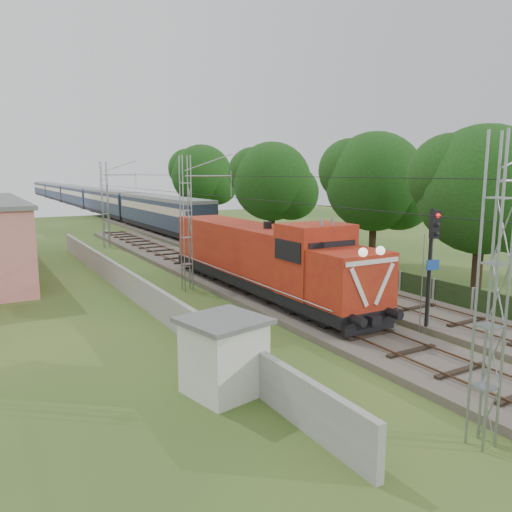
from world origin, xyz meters
TOP-DOWN VIEW (x-y plane):
  - ground at (0.00, 0.00)m, footprint 140.00×140.00m
  - track_main at (0.00, 7.00)m, footprint 4.20×70.00m
  - track_side at (5.00, 20.00)m, footprint 4.20×80.00m
  - catenary at (-2.95, 12.00)m, footprint 3.31×70.00m
  - boundary_wall at (-6.50, 12.00)m, footprint 0.25×40.00m
  - fence at (8.00, 3.00)m, footprint 0.12×32.00m
  - locomotive at (0.00, 8.17)m, footprint 3.13×17.86m
  - coach_rake at (5.00, 87.70)m, footprint 3.21×120.16m
  - signal_post at (3.02, -0.96)m, footprint 0.60×0.47m
  - relay_hut at (-7.40, -1.88)m, footprint 2.86×2.86m
  - tree_a at (10.40, 2.05)m, footprint 7.41×7.06m
  - tree_b at (12.36, 12.55)m, footprint 7.73×7.36m
  - tree_c at (10.31, 23.76)m, footprint 7.56×7.20m
  - tree_d at (12.29, 44.08)m, footprint 8.15×7.76m

SIDE VIEW (x-z plane):
  - ground at x=0.00m, z-range 0.00..0.00m
  - track_main at x=0.00m, z-range -0.04..0.41m
  - track_side at x=5.00m, z-range -0.04..0.41m
  - fence at x=8.00m, z-range 0.00..1.20m
  - boundary_wall at x=-6.50m, z-range 0.00..1.50m
  - relay_hut at x=-7.40m, z-range 0.01..2.50m
  - locomotive at x=0.00m, z-range 0.05..4.59m
  - coach_rake at x=5.00m, z-range 0.78..4.50m
  - signal_post at x=3.02m, z-range 1.03..6.52m
  - catenary at x=-2.95m, z-range 0.05..8.05m
  - tree_a at x=10.40m, z-range 1.19..10.79m
  - tree_c at x=10.31m, z-range 1.21..11.01m
  - tree_b at x=12.36m, z-range 1.24..11.26m
  - tree_d at x=12.29m, z-range 1.31..11.88m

